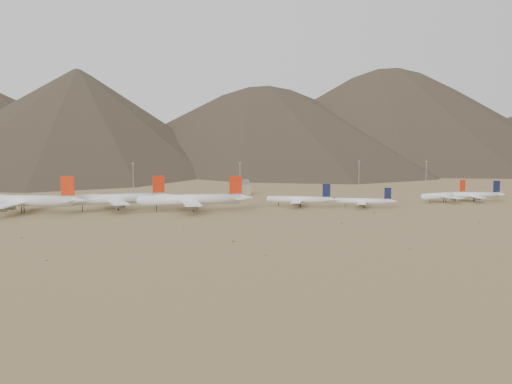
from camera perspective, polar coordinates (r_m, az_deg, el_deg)
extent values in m
plane|color=#A08553|center=(383.06, -2.45, -2.02)|extent=(3000.00, 3000.00, 0.00)
cylinder|color=white|center=(412.70, -20.20, -0.72)|extent=(63.69, 23.44, 6.64)
cone|color=white|center=(398.75, -15.52, -0.72)|extent=(12.73, 8.83, 5.97)
cube|color=white|center=(413.34, -20.36, -0.86)|extent=(25.53, 59.50, 0.83)
cube|color=white|center=(400.55, -16.21, -0.69)|extent=(11.51, 23.11, 0.40)
cube|color=red|center=(400.25, -16.41, 0.53)|extent=(8.21, 2.79, 11.78)
cylinder|color=black|center=(414.24, -19.92, -1.47)|extent=(0.54, 0.54, 4.50)
cylinder|color=black|center=(411.25, -20.12, -1.52)|extent=(0.54, 0.54, 4.50)
cylinder|color=slate|center=(424.13, -19.68, -0.91)|extent=(6.99, 4.58, 2.99)
cylinder|color=slate|center=(402.96, -21.07, -1.27)|extent=(6.99, 4.58, 2.99)
cylinder|color=slate|center=(433.73, -19.10, -0.77)|extent=(6.99, 4.58, 2.99)
cylinder|color=slate|center=(393.52, -21.74, -1.44)|extent=(6.99, 4.58, 2.99)
cylinder|color=white|center=(413.31, -12.33, -0.60)|extent=(59.41, 17.44, 6.13)
sphere|color=white|center=(409.63, -16.43, -0.74)|extent=(6.01, 6.01, 6.01)
cone|color=white|center=(419.83, -7.85, -0.37)|extent=(11.54, 7.47, 5.52)
cube|color=white|center=(413.21, -12.49, -0.73)|extent=(19.78, 55.20, 0.77)
cube|color=white|center=(418.72, -8.49, -0.38)|extent=(9.22, 21.31, 0.37)
cube|color=red|center=(417.77, -8.66, 0.70)|extent=(7.68, 2.03, 10.88)
cylinder|color=black|center=(411.06, -15.18, -1.41)|extent=(0.40, 0.40, 4.15)
cylinder|color=black|center=(415.54, -12.19, -1.28)|extent=(0.49, 0.49, 4.15)
cylinder|color=black|center=(412.54, -12.12, -1.32)|extent=(0.49, 0.49, 4.15)
ellipsoid|color=white|center=(410.97, -14.46, -0.44)|extent=(19.52, 8.17, 3.68)
cylinder|color=slate|center=(424.06, -12.72, -0.79)|extent=(6.35, 3.85, 2.76)
cylinder|color=slate|center=(402.69, -12.24, -1.10)|extent=(6.35, 3.85, 2.76)
cylinder|color=slate|center=(433.68, -12.92, -0.66)|extent=(6.35, 3.85, 2.76)
cylinder|color=slate|center=(393.09, -12.01, -1.24)|extent=(6.35, 3.85, 2.76)
cylinder|color=white|center=(400.06, -5.78, -0.67)|extent=(61.00, 7.26, 6.29)
sphere|color=white|center=(398.26, -10.15, -0.75)|extent=(6.17, 6.17, 6.17)
cone|color=white|center=(404.74, -0.97, -0.50)|extent=(11.05, 5.84, 5.66)
cube|color=white|center=(400.04, -5.96, -0.80)|extent=(10.63, 55.98, 0.79)
cube|color=white|center=(403.88, -1.65, -0.50)|extent=(5.82, 21.30, 0.38)
cube|color=red|center=(402.95, -1.83, 0.65)|extent=(7.93, 0.69, 11.17)
cylinder|color=black|center=(399.13, -8.82, -1.48)|extent=(0.41, 0.41, 4.26)
cylinder|color=black|center=(402.31, -5.63, -1.39)|extent=(0.51, 0.51, 4.26)
cylinder|color=black|center=(399.20, -5.58, -1.44)|extent=(0.51, 0.51, 4.26)
ellipsoid|color=white|center=(398.66, -8.05, -0.46)|extent=(19.56, 5.03, 3.78)
cylinder|color=slate|center=(411.26, -6.10, -0.86)|extent=(6.14, 2.93, 2.83)
cylinder|color=slate|center=(389.16, -5.80, -1.20)|extent=(6.14, 2.93, 2.83)
cylinder|color=slate|center=(421.21, -6.23, -0.72)|extent=(6.14, 2.93, 2.83)
cylinder|color=slate|center=(379.22, -5.65, -1.37)|extent=(6.14, 2.93, 2.83)
cylinder|color=white|center=(422.26, 3.85, -0.67)|extent=(38.00, 17.67, 4.23)
sphere|color=white|center=(424.80, 1.23, -0.62)|extent=(4.15, 4.15, 4.15)
cone|color=white|center=(420.44, 6.81, -0.67)|extent=(7.91, 6.03, 3.81)
cube|color=white|center=(422.41, 3.74, -0.75)|extent=(17.59, 33.49, 0.53)
cube|color=white|center=(420.62, 6.38, -0.65)|extent=(7.75, 13.12, 0.25)
cube|color=black|center=(420.11, 6.28, 0.15)|extent=(4.88, 2.14, 8.36)
cylinder|color=black|center=(424.33, 2.01, -1.11)|extent=(0.45, 0.45, 2.90)
cylinder|color=black|center=(423.61, 3.96, -1.13)|extent=(0.56, 0.56, 2.90)
cylinder|color=black|center=(421.51, 3.93, -1.17)|extent=(0.56, 0.56, 2.90)
cylinder|color=slate|center=(431.77, 3.88, -0.76)|extent=(4.32, 3.15, 1.91)
cylinder|color=slate|center=(413.28, 3.60, -1.03)|extent=(4.32, 3.15, 1.91)
cylinder|color=white|center=(423.40, 9.52, -0.80)|extent=(32.71, 16.04, 3.67)
sphere|color=white|center=(424.30, 7.24, -0.76)|extent=(3.59, 3.59, 3.59)
cone|color=white|center=(423.18, 12.08, -0.81)|extent=(6.87, 5.34, 3.30)
cube|color=white|center=(423.48, 9.43, -0.88)|extent=(15.85, 28.88, 0.46)
cube|color=white|center=(423.14, 11.71, -0.79)|extent=(6.94, 11.34, 0.22)
cube|color=black|center=(422.65, 11.64, -0.11)|extent=(4.20, 1.95, 7.24)
cylinder|color=black|center=(424.29, 7.92, -1.19)|extent=(0.39, 0.39, 2.51)
cylinder|color=black|center=(424.63, 9.61, -1.21)|extent=(0.48, 0.48, 2.51)
cylinder|color=black|center=(422.80, 9.60, -1.23)|extent=(0.48, 0.48, 2.51)
cylinder|color=slate|center=(431.64, 9.46, -0.88)|extent=(3.75, 2.79, 1.65)
cylinder|color=slate|center=(415.52, 9.38, -1.12)|extent=(3.75, 2.79, 1.65)
cylinder|color=white|center=(468.29, 16.38, -0.30)|extent=(37.83, 16.29, 4.18)
sphere|color=white|center=(454.79, 14.68, -0.41)|extent=(4.10, 4.10, 4.10)
cone|color=white|center=(483.85, 18.17, -0.14)|extent=(7.77, 5.78, 3.76)
cube|color=white|center=(467.80, 16.32, -0.38)|extent=(16.41, 33.25, 0.52)
cube|color=white|center=(481.59, 17.93, -0.14)|extent=(7.30, 13.00, 0.25)
cube|color=red|center=(480.54, 17.88, 0.54)|extent=(4.86, 1.96, 8.25)
cylinder|color=black|center=(459.14, 15.19, -0.81)|extent=(0.44, 0.44, 2.86)
cylinder|color=black|center=(469.91, 16.35, -0.71)|extent=(0.55, 0.55, 2.86)
cylinder|color=black|center=(468.45, 16.53, -0.73)|extent=(0.55, 0.55, 2.86)
cylinder|color=slate|center=(474.39, 15.52, -0.41)|extent=(4.25, 3.02, 1.88)
cylinder|color=slate|center=(461.51, 17.13, -0.60)|extent=(4.25, 3.02, 1.88)
cylinder|color=white|center=(479.55, 18.74, -0.25)|extent=(37.51, 7.18, 4.05)
sphere|color=white|center=(472.15, 16.68, -0.28)|extent=(3.97, 3.97, 3.97)
cone|color=white|center=(488.51, 20.98, -0.19)|extent=(7.00, 4.20, 3.65)
cube|color=white|center=(479.29, 18.66, -0.33)|extent=(8.64, 32.36, 0.51)
cube|color=white|center=(487.18, 20.66, -0.18)|extent=(4.37, 12.39, 0.24)
cube|color=black|center=(486.38, 20.60, 0.47)|extent=(4.86, 0.77, 7.99)
cylinder|color=black|center=(474.63, 17.29, -0.68)|extent=(0.43, 0.43, 2.77)
cylinder|color=black|center=(481.09, 18.76, -0.65)|extent=(0.53, 0.53, 2.77)
cylinder|color=black|center=(479.26, 18.86, -0.67)|extent=(0.53, 0.53, 2.77)
cylinder|color=slate|center=(487.52, 18.22, -0.34)|extent=(3.87, 2.13, 1.82)
cylinder|color=slate|center=(471.29, 19.10, -0.55)|extent=(3.87, 2.13, 1.82)
cube|color=gray|center=(505.13, -0.99, 0.20)|extent=(8.00, 8.00, 8.00)
cube|color=slate|center=(504.64, -0.99, 0.88)|extent=(6.00, 6.00, 4.00)
cylinder|color=gray|center=(503.45, -10.86, 1.06)|extent=(0.50, 0.50, 25.00)
cube|color=gray|center=(502.70, -10.88, 2.51)|extent=(2.00, 0.60, 0.80)
cylinder|color=gray|center=(496.51, -1.44, 1.09)|extent=(0.50, 0.50, 25.00)
cube|color=gray|center=(495.75, -1.44, 2.57)|extent=(2.00, 0.60, 0.80)
cylinder|color=gray|center=(541.31, 9.14, 1.37)|extent=(0.50, 0.50, 25.00)
cube|color=gray|center=(540.61, 9.16, 2.73)|extent=(2.00, 0.60, 0.80)
cylinder|color=gray|center=(550.96, 14.88, 1.33)|extent=(0.50, 0.50, 25.00)
cube|color=gray|center=(550.27, 14.91, 2.66)|extent=(2.00, 0.60, 0.80)
ellipsoid|color=olive|center=(400.34, 15.66, -1.86)|extent=(0.56, 0.56, 0.44)
ellipsoid|color=olive|center=(342.93, -1.95, -2.84)|extent=(0.55, 0.55, 0.37)
ellipsoid|color=olive|center=(396.59, 10.43, -1.80)|extent=(1.04, 1.04, 0.80)
ellipsoid|color=olive|center=(375.13, -2.57, -2.14)|extent=(0.86, 0.86, 0.49)
ellipsoid|color=olive|center=(254.64, 0.88, -5.65)|extent=(0.64, 0.64, 0.56)
ellipsoid|color=olive|center=(368.69, 19.24, -2.55)|extent=(0.75, 0.75, 0.54)
ellipsoid|color=olive|center=(334.80, -6.48, -3.06)|extent=(0.70, 0.70, 0.49)
ellipsoid|color=olive|center=(257.90, -18.14, -5.78)|extent=(0.82, 0.82, 0.46)
ellipsoid|color=olive|center=(316.47, -20.14, -3.81)|extent=(0.82, 0.82, 0.73)
ellipsoid|color=olive|center=(348.26, 7.61, -2.73)|extent=(0.84, 0.84, 0.74)
ellipsoid|color=olive|center=(287.85, -2.04, -4.35)|extent=(0.97, 0.97, 0.87)
ellipsoid|color=olive|center=(276.27, 13.52, -4.94)|extent=(0.68, 0.68, 0.53)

